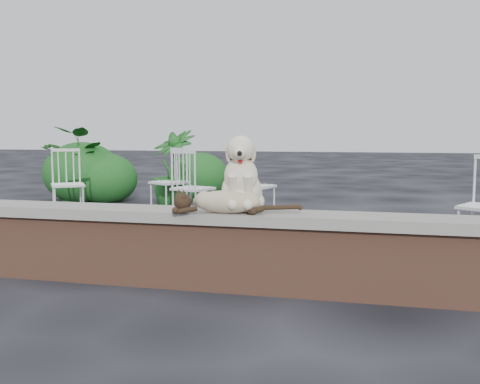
% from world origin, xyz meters
% --- Properties ---
extents(ground, '(60.00, 60.00, 0.00)m').
position_xyz_m(ground, '(0.00, 0.00, 0.00)').
color(ground, black).
rests_on(ground, ground).
extents(brick_wall, '(6.00, 0.30, 0.50)m').
position_xyz_m(brick_wall, '(0.00, 0.00, 0.25)').
color(brick_wall, brown).
rests_on(brick_wall, ground).
extents(capstone, '(6.20, 0.40, 0.08)m').
position_xyz_m(capstone, '(0.00, 0.00, 0.54)').
color(capstone, slate).
rests_on(capstone, brick_wall).
extents(dog, '(0.45, 0.55, 0.56)m').
position_xyz_m(dog, '(1.07, 0.04, 0.86)').
color(dog, beige).
rests_on(dog, capstone).
extents(cat, '(1.12, 0.46, 0.18)m').
position_xyz_m(cat, '(0.99, -0.11, 0.67)').
color(cat, tan).
rests_on(cat, capstone).
extents(chair_a, '(0.78, 0.78, 0.94)m').
position_xyz_m(chair_a, '(-2.00, 2.72, 0.47)').
color(chair_a, white).
rests_on(chair_a, ground).
extents(chair_b, '(0.77, 0.77, 0.94)m').
position_xyz_m(chair_b, '(-0.79, 3.39, 0.47)').
color(chair_b, white).
rests_on(chair_b, ground).
extents(chair_e, '(0.70, 0.70, 0.94)m').
position_xyz_m(chair_e, '(0.53, 3.13, 0.47)').
color(chair_e, white).
rests_on(chair_e, ground).
extents(chair_c, '(0.71, 0.71, 0.94)m').
position_xyz_m(chair_c, '(-0.19, 2.66, 0.47)').
color(chair_c, white).
rests_on(chair_c, ground).
extents(potted_plant_a, '(1.29, 1.17, 1.26)m').
position_xyz_m(potted_plant_a, '(-2.80, 4.43, 0.63)').
color(potted_plant_a, '#17501B').
rests_on(potted_plant_a, ground).
extents(potted_plant_b, '(0.88, 0.88, 1.20)m').
position_xyz_m(potted_plant_b, '(-0.86, 3.82, 0.60)').
color(potted_plant_b, '#17501B').
rests_on(potted_plant_b, ground).
extents(shrubbery, '(2.97, 2.11, 1.06)m').
position_xyz_m(shrubbery, '(-2.22, 4.73, 0.43)').
color(shrubbery, '#17501B').
rests_on(shrubbery, ground).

